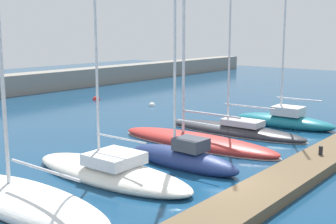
{
  "coord_description": "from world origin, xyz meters",
  "views": [
    {
      "loc": [
        -15.32,
        -9.89,
        6.56
      ],
      "look_at": [
        1.19,
        3.32,
        2.74
      ],
      "focal_mm": 48.71,
      "sensor_mm": 36.0,
      "label": 1
    }
  ],
  "objects_px": {
    "sailboat_white_third": "(25,199)",
    "sailboat_charcoal_seventh": "(235,129)",
    "mooring_buoy_red": "(96,100)",
    "mooring_buoy_white": "(152,106)",
    "dock_bollard": "(321,151)",
    "sailboat_navy_fifth": "(183,157)",
    "sailboat_red_sixth": "(196,140)",
    "sailboat_ivory_fourth": "(110,171)",
    "sailboat_teal_eighth": "(284,119)"
  },
  "relations": [
    {
      "from": "dock_bollard",
      "to": "sailboat_white_third",
      "type": "bearing_deg",
      "value": 151.41
    },
    {
      "from": "sailboat_red_sixth",
      "to": "sailboat_charcoal_seventh",
      "type": "relative_size",
      "value": 0.87
    },
    {
      "from": "mooring_buoy_white",
      "to": "mooring_buoy_red",
      "type": "height_order",
      "value": "mooring_buoy_red"
    },
    {
      "from": "sailboat_white_third",
      "to": "mooring_buoy_red",
      "type": "bearing_deg",
      "value": -47.94
    },
    {
      "from": "sailboat_navy_fifth",
      "to": "sailboat_charcoal_seventh",
      "type": "relative_size",
      "value": 0.69
    },
    {
      "from": "sailboat_navy_fifth",
      "to": "sailboat_red_sixth",
      "type": "distance_m",
      "value": 4.34
    },
    {
      "from": "sailboat_charcoal_seventh",
      "to": "mooring_buoy_red",
      "type": "xyz_separation_m",
      "value": [
        4.12,
        17.62,
        -0.3
      ]
    },
    {
      "from": "sailboat_ivory_fourth",
      "to": "sailboat_navy_fifth",
      "type": "relative_size",
      "value": 1.17
    },
    {
      "from": "sailboat_ivory_fourth",
      "to": "mooring_buoy_white",
      "type": "bearing_deg",
      "value": -55.48
    },
    {
      "from": "sailboat_red_sixth",
      "to": "sailboat_teal_eighth",
      "type": "relative_size",
      "value": 1.05
    },
    {
      "from": "sailboat_charcoal_seventh",
      "to": "sailboat_white_third",
      "type": "bearing_deg",
      "value": 88.7
    },
    {
      "from": "sailboat_navy_fifth",
      "to": "sailboat_teal_eighth",
      "type": "distance_m",
      "value": 12.01
    },
    {
      "from": "mooring_buoy_red",
      "to": "dock_bollard",
      "type": "xyz_separation_m",
      "value": [
        -7.44,
        -24.41,
        0.68
      ]
    },
    {
      "from": "sailboat_red_sixth",
      "to": "mooring_buoy_red",
      "type": "bearing_deg",
      "value": -25.8
    },
    {
      "from": "sailboat_teal_eighth",
      "to": "dock_bollard",
      "type": "xyz_separation_m",
      "value": [
        -7.4,
        -5.3,
        0.21
      ]
    },
    {
      "from": "sailboat_ivory_fourth",
      "to": "sailboat_teal_eighth",
      "type": "relative_size",
      "value": 0.97
    },
    {
      "from": "sailboat_charcoal_seventh",
      "to": "mooring_buoy_red",
      "type": "bearing_deg",
      "value": -14.65
    },
    {
      "from": "sailboat_teal_eighth",
      "to": "mooring_buoy_red",
      "type": "bearing_deg",
      "value": -1.89
    },
    {
      "from": "sailboat_red_sixth",
      "to": "mooring_buoy_white",
      "type": "distance_m",
      "value": 14.11
    },
    {
      "from": "mooring_buoy_white",
      "to": "sailboat_teal_eighth",
      "type": "bearing_deg",
      "value": -93.22
    },
    {
      "from": "sailboat_ivory_fourth",
      "to": "dock_bollard",
      "type": "height_order",
      "value": "sailboat_ivory_fourth"
    },
    {
      "from": "sailboat_white_third",
      "to": "sailboat_charcoal_seventh",
      "type": "height_order",
      "value": "sailboat_white_third"
    },
    {
      "from": "sailboat_red_sixth",
      "to": "mooring_buoy_white",
      "type": "bearing_deg",
      "value": -39.47
    },
    {
      "from": "sailboat_charcoal_seventh",
      "to": "mooring_buoy_red",
      "type": "distance_m",
      "value": 18.1
    },
    {
      "from": "mooring_buoy_white",
      "to": "dock_bollard",
      "type": "distance_m",
      "value": 19.76
    },
    {
      "from": "mooring_buoy_white",
      "to": "sailboat_navy_fifth",
      "type": "bearing_deg",
      "value": -134.5
    },
    {
      "from": "mooring_buoy_red",
      "to": "sailboat_charcoal_seventh",
      "type": "bearing_deg",
      "value": -103.17
    },
    {
      "from": "sailboat_white_third",
      "to": "mooring_buoy_white",
      "type": "bearing_deg",
      "value": -60.86
    },
    {
      "from": "sailboat_navy_fifth",
      "to": "mooring_buoy_red",
      "type": "height_order",
      "value": "sailboat_navy_fifth"
    },
    {
      "from": "sailboat_ivory_fourth",
      "to": "sailboat_charcoal_seventh",
      "type": "xyz_separation_m",
      "value": [
        11.42,
        0.24,
        -0.03
      ]
    },
    {
      "from": "mooring_buoy_white",
      "to": "dock_bollard",
      "type": "height_order",
      "value": "dock_bollard"
    },
    {
      "from": "sailboat_ivory_fourth",
      "to": "sailboat_charcoal_seventh",
      "type": "bearing_deg",
      "value": -89.54
    },
    {
      "from": "sailboat_white_third",
      "to": "sailboat_red_sixth",
      "type": "bearing_deg",
      "value": -88.27
    },
    {
      "from": "sailboat_white_third",
      "to": "sailboat_teal_eighth",
      "type": "xyz_separation_m",
      "value": [
        19.77,
        -1.44,
        0.23
      ]
    },
    {
      "from": "sailboat_ivory_fourth",
      "to": "mooring_buoy_white",
      "type": "distance_m",
      "value": 19.86
    },
    {
      "from": "sailboat_white_third",
      "to": "dock_bollard",
      "type": "bearing_deg",
      "value": -118.27
    },
    {
      "from": "sailboat_navy_fifth",
      "to": "sailboat_teal_eighth",
      "type": "bearing_deg",
      "value": -86.99
    },
    {
      "from": "sailboat_ivory_fourth",
      "to": "sailboat_white_third",
      "type": "bearing_deg",
      "value": 86.76
    },
    {
      "from": "sailboat_navy_fifth",
      "to": "dock_bollard",
      "type": "xyz_separation_m",
      "value": [
        4.61,
        -5.06,
        0.19
      ]
    },
    {
      "from": "sailboat_ivory_fourth",
      "to": "dock_bollard",
      "type": "relative_size",
      "value": 33.42
    },
    {
      "from": "sailboat_red_sixth",
      "to": "mooring_buoy_white",
      "type": "relative_size",
      "value": 27.04
    },
    {
      "from": "sailboat_charcoal_seventh",
      "to": "dock_bollard",
      "type": "height_order",
      "value": "sailboat_charcoal_seventh"
    },
    {
      "from": "sailboat_ivory_fourth",
      "to": "sailboat_teal_eighth",
      "type": "distance_m",
      "value": 15.55
    },
    {
      "from": "sailboat_white_third",
      "to": "sailboat_navy_fifth",
      "type": "height_order",
      "value": "sailboat_white_third"
    },
    {
      "from": "sailboat_red_sixth",
      "to": "mooring_buoy_red",
      "type": "distance_m",
      "value": 19.22
    },
    {
      "from": "sailboat_teal_eighth",
      "to": "mooring_buoy_white",
      "type": "bearing_deg",
      "value": -4.98
    },
    {
      "from": "sailboat_ivory_fourth",
      "to": "dock_bollard",
      "type": "xyz_separation_m",
      "value": [
        8.1,
        -6.55,
        0.34
      ]
    },
    {
      "from": "sailboat_white_third",
      "to": "dock_bollard",
      "type": "xyz_separation_m",
      "value": [
        12.37,
        -6.74,
        0.44
      ]
    },
    {
      "from": "sailboat_ivory_fourth",
      "to": "sailboat_red_sixth",
      "type": "relative_size",
      "value": 0.92
    },
    {
      "from": "sailboat_ivory_fourth",
      "to": "sailboat_teal_eighth",
      "type": "xyz_separation_m",
      "value": [
        15.5,
        -1.25,
        0.13
      ]
    }
  ]
}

